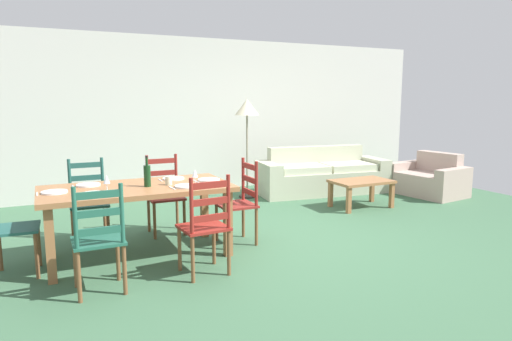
# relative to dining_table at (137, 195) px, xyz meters

# --- Properties ---
(ground_plane) EXTENTS (9.60, 9.60, 0.02)m
(ground_plane) POSITION_rel_dining_table_xyz_m (1.57, -0.12, -0.67)
(ground_plane) COLOR #3B6244
(wall_far) EXTENTS (9.60, 0.16, 2.70)m
(wall_far) POSITION_rel_dining_table_xyz_m (1.57, 3.18, 0.69)
(wall_far) COLOR beige
(wall_far) RESTS_ON ground_plane
(dining_table) EXTENTS (1.90, 0.96, 0.75)m
(dining_table) POSITION_rel_dining_table_xyz_m (0.00, 0.00, 0.00)
(dining_table) COLOR #9A643C
(dining_table) RESTS_ON ground_plane
(dining_chair_near_left) EXTENTS (0.42, 0.40, 0.96)m
(dining_chair_near_left) POSITION_rel_dining_table_xyz_m (-0.48, -0.79, -0.19)
(dining_chair_near_left) COLOR #235B49
(dining_chair_near_left) RESTS_ON ground_plane
(dining_chair_near_right) EXTENTS (0.45, 0.43, 0.96)m
(dining_chair_near_right) POSITION_rel_dining_table_xyz_m (0.47, -0.78, -0.19)
(dining_chair_near_right) COLOR maroon
(dining_chair_near_right) RESTS_ON ground_plane
(dining_chair_far_left) EXTENTS (0.42, 0.40, 0.96)m
(dining_chair_far_left) POSITION_rel_dining_table_xyz_m (-0.42, 0.77, -0.19)
(dining_chair_far_left) COLOR #21534A
(dining_chair_far_left) RESTS_ON ground_plane
(dining_chair_far_right) EXTENTS (0.43, 0.41, 0.96)m
(dining_chair_far_right) POSITION_rel_dining_table_xyz_m (0.47, 0.74, -0.19)
(dining_chair_far_right) COLOR maroon
(dining_chair_far_right) RESTS_ON ground_plane
(dining_chair_head_west) EXTENTS (0.42, 0.44, 0.96)m
(dining_chair_head_west) POSITION_rel_dining_table_xyz_m (-1.18, -0.02, -0.19)
(dining_chair_head_west) COLOR #21544D
(dining_chair_head_west) RESTS_ON ground_plane
(dining_chair_head_east) EXTENTS (0.40, 0.42, 0.96)m
(dining_chair_head_east) POSITION_rel_dining_table_xyz_m (1.15, -0.02, -0.19)
(dining_chair_head_east) COLOR maroon
(dining_chair_head_east) RESTS_ON ground_plane
(dinner_plate_near_left) EXTENTS (0.24, 0.24, 0.02)m
(dinner_plate_near_left) POSITION_rel_dining_table_xyz_m (-0.45, -0.25, 0.10)
(dinner_plate_near_left) COLOR white
(dinner_plate_near_left) RESTS_ON dining_table
(fork_near_left) EXTENTS (0.02, 0.17, 0.01)m
(fork_near_left) POSITION_rel_dining_table_xyz_m (-0.60, -0.25, 0.09)
(fork_near_left) COLOR silver
(fork_near_left) RESTS_ON dining_table
(dinner_plate_near_right) EXTENTS (0.24, 0.24, 0.02)m
(dinner_plate_near_right) POSITION_rel_dining_table_xyz_m (0.45, -0.25, 0.10)
(dinner_plate_near_right) COLOR white
(dinner_plate_near_right) RESTS_ON dining_table
(fork_near_right) EXTENTS (0.03, 0.17, 0.01)m
(fork_near_right) POSITION_rel_dining_table_xyz_m (0.30, -0.25, 0.09)
(fork_near_right) COLOR silver
(fork_near_right) RESTS_ON dining_table
(dinner_plate_far_left) EXTENTS (0.24, 0.24, 0.02)m
(dinner_plate_far_left) POSITION_rel_dining_table_xyz_m (-0.45, 0.25, 0.10)
(dinner_plate_far_left) COLOR white
(dinner_plate_far_left) RESTS_ON dining_table
(fork_far_left) EXTENTS (0.02, 0.17, 0.01)m
(fork_far_left) POSITION_rel_dining_table_xyz_m (-0.60, 0.25, 0.09)
(fork_far_left) COLOR silver
(fork_far_left) RESTS_ON dining_table
(dinner_plate_far_right) EXTENTS (0.24, 0.24, 0.02)m
(dinner_plate_far_right) POSITION_rel_dining_table_xyz_m (0.45, 0.25, 0.10)
(dinner_plate_far_right) COLOR white
(dinner_plate_far_right) RESTS_ON dining_table
(fork_far_right) EXTENTS (0.02, 0.17, 0.01)m
(fork_far_right) POSITION_rel_dining_table_xyz_m (0.30, 0.25, 0.09)
(fork_far_right) COLOR silver
(fork_far_right) RESTS_ON dining_table
(dinner_plate_head_west) EXTENTS (0.24, 0.24, 0.02)m
(dinner_plate_head_west) POSITION_rel_dining_table_xyz_m (-0.78, 0.00, 0.10)
(dinner_plate_head_west) COLOR white
(dinner_plate_head_west) RESTS_ON dining_table
(fork_head_west) EXTENTS (0.02, 0.17, 0.01)m
(fork_head_west) POSITION_rel_dining_table_xyz_m (-0.93, 0.00, 0.09)
(fork_head_west) COLOR silver
(fork_head_west) RESTS_ON dining_table
(dinner_plate_head_east) EXTENTS (0.24, 0.24, 0.02)m
(dinner_plate_head_east) POSITION_rel_dining_table_xyz_m (0.78, 0.00, 0.10)
(dinner_plate_head_east) COLOR white
(dinner_plate_head_east) RESTS_ON dining_table
(fork_head_east) EXTENTS (0.03, 0.17, 0.01)m
(fork_head_east) POSITION_rel_dining_table_xyz_m (0.63, 0.00, 0.09)
(fork_head_east) COLOR silver
(fork_head_east) RESTS_ON dining_table
(wine_bottle) EXTENTS (0.07, 0.07, 0.32)m
(wine_bottle) POSITION_rel_dining_table_xyz_m (0.10, -0.06, 0.20)
(wine_bottle) COLOR #143819
(wine_bottle) RESTS_ON dining_table
(wine_glass_near_left) EXTENTS (0.06, 0.06, 0.16)m
(wine_glass_near_left) POSITION_rel_dining_table_xyz_m (-0.31, -0.13, 0.20)
(wine_glass_near_left) COLOR white
(wine_glass_near_left) RESTS_ON dining_table
(wine_glass_near_right) EXTENTS (0.06, 0.06, 0.16)m
(wine_glass_near_right) POSITION_rel_dining_table_xyz_m (0.58, -0.14, 0.20)
(wine_glass_near_right) COLOR white
(wine_glass_near_right) RESTS_ON dining_table
(coffee_cup_primary) EXTENTS (0.07, 0.07, 0.09)m
(coffee_cup_primary) POSITION_rel_dining_table_xyz_m (0.31, -0.06, 0.13)
(coffee_cup_primary) COLOR beige
(coffee_cup_primary) RESTS_ON dining_table
(couch) EXTENTS (2.36, 1.07, 0.80)m
(couch) POSITION_rel_dining_table_xyz_m (3.58, 1.99, -0.37)
(couch) COLOR #B6B99C
(couch) RESTS_ON ground_plane
(coffee_table) EXTENTS (0.90, 0.56, 0.42)m
(coffee_table) POSITION_rel_dining_table_xyz_m (3.50, 0.77, -0.31)
(coffee_table) COLOR #9A643C
(coffee_table) RESTS_ON ground_plane
(armchair_upholstered) EXTENTS (0.95, 1.26, 0.72)m
(armchair_upholstered) POSITION_rel_dining_table_xyz_m (5.19, 1.03, -0.41)
(armchair_upholstered) COLOR #B59B8E
(armchair_upholstered) RESTS_ON ground_plane
(standing_lamp) EXTENTS (0.40, 0.40, 1.64)m
(standing_lamp) POSITION_rel_dining_table_xyz_m (2.22, 2.17, 0.75)
(standing_lamp) COLOR #332D28
(standing_lamp) RESTS_ON ground_plane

